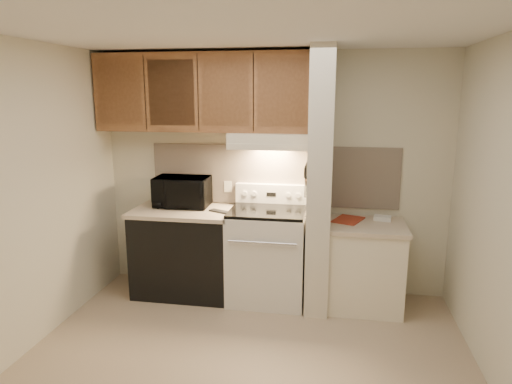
# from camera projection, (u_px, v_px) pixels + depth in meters

# --- Properties ---
(floor) EXTENTS (3.60, 3.60, 0.00)m
(floor) POSITION_uv_depth(u_px,v_px,m) (246.00, 361.00, 3.62)
(floor) COLOR tan
(floor) RESTS_ON ground
(ceiling) EXTENTS (3.60, 3.60, 0.00)m
(ceiling) POSITION_uv_depth(u_px,v_px,m) (244.00, 30.00, 3.09)
(ceiling) COLOR white
(ceiling) RESTS_ON wall_back
(wall_back) EXTENTS (3.60, 2.50, 0.02)m
(wall_back) POSITION_uv_depth(u_px,v_px,m) (273.00, 174.00, 4.80)
(wall_back) COLOR beige
(wall_back) RESTS_ON floor
(wall_left) EXTENTS (0.02, 3.00, 2.50)m
(wall_left) POSITION_uv_depth(u_px,v_px,m) (25.00, 199.00, 3.65)
(wall_left) COLOR beige
(wall_left) RESTS_ON floor
(wall_right) EXTENTS (0.02, 3.00, 2.50)m
(wall_right) POSITION_uv_depth(u_px,v_px,m) (509.00, 220.00, 3.05)
(wall_right) COLOR beige
(wall_right) RESTS_ON floor
(backsplash) EXTENTS (2.60, 0.02, 0.63)m
(backsplash) POSITION_uv_depth(u_px,v_px,m) (273.00, 175.00, 4.79)
(backsplash) COLOR beige
(backsplash) RESTS_ON wall_back
(range_body) EXTENTS (0.76, 0.65, 0.92)m
(range_body) POSITION_uv_depth(u_px,v_px,m) (267.00, 256.00, 4.63)
(range_body) COLOR silver
(range_body) RESTS_ON floor
(oven_window) EXTENTS (0.50, 0.01, 0.30)m
(oven_window) POSITION_uv_depth(u_px,v_px,m) (263.00, 264.00, 4.32)
(oven_window) COLOR black
(oven_window) RESTS_ON range_body
(oven_handle) EXTENTS (0.65, 0.02, 0.02)m
(oven_handle) POSITION_uv_depth(u_px,v_px,m) (262.00, 243.00, 4.23)
(oven_handle) COLOR silver
(oven_handle) RESTS_ON range_body
(cooktop) EXTENTS (0.74, 0.64, 0.03)m
(cooktop) POSITION_uv_depth(u_px,v_px,m) (268.00, 211.00, 4.53)
(cooktop) COLOR black
(cooktop) RESTS_ON range_body
(range_backguard) EXTENTS (0.76, 0.08, 0.20)m
(range_backguard) POSITION_uv_depth(u_px,v_px,m) (272.00, 194.00, 4.78)
(range_backguard) COLOR silver
(range_backguard) RESTS_ON range_body
(range_display) EXTENTS (0.10, 0.01, 0.04)m
(range_display) POSITION_uv_depth(u_px,v_px,m) (271.00, 194.00, 4.74)
(range_display) COLOR black
(range_display) RESTS_ON range_backguard
(range_knob_left_outer) EXTENTS (0.05, 0.02, 0.05)m
(range_knob_left_outer) POSITION_uv_depth(u_px,v_px,m) (245.00, 193.00, 4.78)
(range_knob_left_outer) COLOR silver
(range_knob_left_outer) RESTS_ON range_backguard
(range_knob_left_inner) EXTENTS (0.05, 0.02, 0.05)m
(range_knob_left_inner) POSITION_uv_depth(u_px,v_px,m) (254.00, 194.00, 4.77)
(range_knob_left_inner) COLOR silver
(range_knob_left_inner) RESTS_ON range_backguard
(range_knob_right_inner) EXTENTS (0.05, 0.02, 0.05)m
(range_knob_right_inner) POSITION_uv_depth(u_px,v_px,m) (288.00, 195.00, 4.71)
(range_knob_right_inner) COLOR silver
(range_knob_right_inner) RESTS_ON range_backguard
(range_knob_right_outer) EXTENTS (0.05, 0.02, 0.05)m
(range_knob_right_outer) POSITION_uv_depth(u_px,v_px,m) (298.00, 195.00, 4.69)
(range_knob_right_outer) COLOR silver
(range_knob_right_outer) RESTS_ON range_backguard
(dishwasher_front) EXTENTS (1.00, 0.63, 0.87)m
(dishwasher_front) POSITION_uv_depth(u_px,v_px,m) (185.00, 253.00, 4.79)
(dishwasher_front) COLOR black
(dishwasher_front) RESTS_ON floor
(left_countertop) EXTENTS (1.04, 0.67, 0.04)m
(left_countertop) POSITION_uv_depth(u_px,v_px,m) (183.00, 211.00, 4.70)
(left_countertop) COLOR beige
(left_countertop) RESTS_ON dishwasher_front
(spoon_rest) EXTENTS (0.24, 0.16, 0.02)m
(spoon_rest) POSITION_uv_depth(u_px,v_px,m) (220.00, 211.00, 4.58)
(spoon_rest) COLOR black
(spoon_rest) RESTS_ON left_countertop
(teal_jar) EXTENTS (0.11, 0.11, 0.10)m
(teal_jar) POSITION_uv_depth(u_px,v_px,m) (159.00, 198.00, 4.95)
(teal_jar) COLOR #2F7070
(teal_jar) RESTS_ON left_countertop
(outlet) EXTENTS (0.08, 0.01, 0.12)m
(outlet) POSITION_uv_depth(u_px,v_px,m) (228.00, 187.00, 4.88)
(outlet) COLOR #EFE6CB
(outlet) RESTS_ON backsplash
(microwave) EXTENTS (0.58, 0.40, 0.31)m
(microwave) POSITION_uv_depth(u_px,v_px,m) (183.00, 191.00, 4.80)
(microwave) COLOR black
(microwave) RESTS_ON left_countertop
(partition_pillar) EXTENTS (0.22, 0.70, 2.50)m
(partition_pillar) POSITION_uv_depth(u_px,v_px,m) (320.00, 182.00, 4.37)
(partition_pillar) COLOR beige
(partition_pillar) RESTS_ON floor
(pillar_trim) EXTENTS (0.01, 0.70, 0.04)m
(pillar_trim) POSITION_uv_depth(u_px,v_px,m) (308.00, 176.00, 4.38)
(pillar_trim) COLOR brown
(pillar_trim) RESTS_ON partition_pillar
(knife_strip) EXTENTS (0.02, 0.42, 0.04)m
(knife_strip) POSITION_uv_depth(u_px,v_px,m) (307.00, 175.00, 4.33)
(knife_strip) COLOR black
(knife_strip) RESTS_ON partition_pillar
(knife_blade_a) EXTENTS (0.01, 0.03, 0.16)m
(knife_blade_a) POSITION_uv_depth(u_px,v_px,m) (305.00, 188.00, 4.21)
(knife_blade_a) COLOR silver
(knife_blade_a) RESTS_ON knife_strip
(knife_handle_a) EXTENTS (0.02, 0.02, 0.10)m
(knife_handle_a) POSITION_uv_depth(u_px,v_px,m) (305.00, 173.00, 4.16)
(knife_handle_a) COLOR black
(knife_handle_a) RESTS_ON knife_strip
(knife_blade_b) EXTENTS (0.01, 0.04, 0.18)m
(knife_blade_b) POSITION_uv_depth(u_px,v_px,m) (305.00, 188.00, 4.27)
(knife_blade_b) COLOR silver
(knife_blade_b) RESTS_ON knife_strip
(knife_handle_b) EXTENTS (0.02, 0.02, 0.10)m
(knife_handle_b) POSITION_uv_depth(u_px,v_px,m) (306.00, 171.00, 4.25)
(knife_handle_b) COLOR black
(knife_handle_b) RESTS_ON knife_strip
(knife_blade_c) EXTENTS (0.01, 0.04, 0.20)m
(knife_blade_c) POSITION_uv_depth(u_px,v_px,m) (306.00, 187.00, 4.37)
(knife_blade_c) COLOR silver
(knife_blade_c) RESTS_ON knife_strip
(knife_handle_c) EXTENTS (0.02, 0.02, 0.10)m
(knife_handle_c) POSITION_uv_depth(u_px,v_px,m) (306.00, 170.00, 4.32)
(knife_handle_c) COLOR black
(knife_handle_c) RESTS_ON knife_strip
(knife_blade_d) EXTENTS (0.01, 0.04, 0.16)m
(knife_blade_d) POSITION_uv_depth(u_px,v_px,m) (306.00, 184.00, 4.43)
(knife_blade_d) COLOR silver
(knife_blade_d) RESTS_ON knife_strip
(knife_handle_d) EXTENTS (0.02, 0.02, 0.10)m
(knife_handle_d) POSITION_uv_depth(u_px,v_px,m) (307.00, 168.00, 4.40)
(knife_handle_d) COLOR black
(knife_handle_d) RESTS_ON knife_strip
(knife_blade_e) EXTENTS (0.01, 0.04, 0.18)m
(knife_blade_e) POSITION_uv_depth(u_px,v_px,m) (307.00, 183.00, 4.52)
(knife_blade_e) COLOR silver
(knife_blade_e) RESTS_ON knife_strip
(knife_handle_e) EXTENTS (0.02, 0.02, 0.10)m
(knife_handle_e) POSITION_uv_depth(u_px,v_px,m) (307.00, 167.00, 4.48)
(knife_handle_e) COLOR black
(knife_handle_e) RESTS_ON knife_strip
(oven_mitt) EXTENTS (0.03, 0.10, 0.25)m
(oven_mitt) POSITION_uv_depth(u_px,v_px,m) (308.00, 183.00, 4.57)
(oven_mitt) COLOR gray
(oven_mitt) RESTS_ON partition_pillar
(right_cab_base) EXTENTS (0.70, 0.60, 0.81)m
(right_cab_base) POSITION_uv_depth(u_px,v_px,m) (365.00, 267.00, 4.48)
(right_cab_base) COLOR #EFE6CB
(right_cab_base) RESTS_ON floor
(right_countertop) EXTENTS (0.74, 0.64, 0.04)m
(right_countertop) POSITION_uv_depth(u_px,v_px,m) (367.00, 226.00, 4.39)
(right_countertop) COLOR beige
(right_countertop) RESTS_ON right_cab_base
(red_folder) EXTENTS (0.35, 0.40, 0.01)m
(red_folder) POSITION_uv_depth(u_px,v_px,m) (348.00, 220.00, 4.51)
(red_folder) COLOR #9C331E
(red_folder) RESTS_ON right_countertop
(white_box) EXTENTS (0.18, 0.14, 0.04)m
(white_box) POSITION_uv_depth(u_px,v_px,m) (382.00, 218.00, 4.50)
(white_box) COLOR white
(white_box) RESTS_ON right_countertop
(range_hood) EXTENTS (0.78, 0.44, 0.15)m
(range_hood) POSITION_uv_depth(u_px,v_px,m) (270.00, 140.00, 4.50)
(range_hood) COLOR #EFE6CB
(range_hood) RESTS_ON upper_cabinets
(hood_lip) EXTENTS (0.78, 0.04, 0.06)m
(hood_lip) POSITION_uv_depth(u_px,v_px,m) (267.00, 147.00, 4.31)
(hood_lip) COLOR #EFE6CB
(hood_lip) RESTS_ON range_hood
(upper_cabinets) EXTENTS (2.18, 0.33, 0.77)m
(upper_cabinets) POSITION_uv_depth(u_px,v_px,m) (203.00, 93.00, 4.57)
(upper_cabinets) COLOR brown
(upper_cabinets) RESTS_ON wall_back
(cab_door_a) EXTENTS (0.46, 0.01, 0.63)m
(cab_door_a) POSITION_uv_depth(u_px,v_px,m) (119.00, 93.00, 4.55)
(cab_door_a) COLOR brown
(cab_door_a) RESTS_ON upper_cabinets
(cab_gap_a) EXTENTS (0.01, 0.01, 0.73)m
(cab_gap_a) POSITION_uv_depth(u_px,v_px,m) (145.00, 93.00, 4.50)
(cab_gap_a) COLOR black
(cab_gap_a) RESTS_ON upper_cabinets
(cab_door_b) EXTENTS (0.46, 0.01, 0.63)m
(cab_door_b) POSITION_uv_depth(u_px,v_px,m) (171.00, 93.00, 4.46)
(cab_door_b) COLOR brown
(cab_door_b) RESTS_ON upper_cabinets
(cab_gap_b) EXTENTS (0.01, 0.01, 0.73)m
(cab_gap_b) POSITION_uv_depth(u_px,v_px,m) (198.00, 93.00, 4.41)
(cab_gap_b) COLOR black
(cab_gap_b) RESTS_ON upper_cabinets
(cab_door_c) EXTENTS (0.46, 0.01, 0.63)m
(cab_door_c) POSITION_uv_depth(u_px,v_px,m) (225.00, 93.00, 4.37)
(cab_door_c) COLOR brown
(cab_door_c) RESTS_ON upper_cabinets
(cab_gap_c) EXTENTS (0.01, 0.01, 0.73)m
(cab_gap_c) POSITION_uv_depth(u_px,v_px,m) (253.00, 93.00, 4.32)
(cab_gap_c) COLOR black
(cab_gap_c) RESTS_ON upper_cabinets
(cab_door_d) EXTENTS (0.46, 0.01, 0.63)m
(cab_door_d) POSITION_uv_depth(u_px,v_px,m) (282.00, 93.00, 4.27)
(cab_door_d) COLOR brown
(cab_door_d) RESTS_ON upper_cabinets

